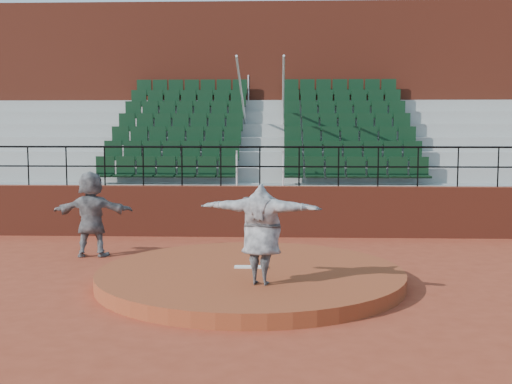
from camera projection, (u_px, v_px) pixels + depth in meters
ground at (251, 283)px, 11.55m from camera, size 90.00×90.00×0.00m
pitchers_mound at (251, 276)px, 11.54m from camera, size 5.50×5.50×0.25m
pitching_rubber at (251, 267)px, 11.67m from camera, size 0.60×0.15×0.03m
boundary_wall at (260, 211)px, 16.45m from camera, size 24.00×0.30×1.30m
wall_railing at (260, 158)px, 16.32m from camera, size 24.04×0.05×1.03m
seating_deck at (264, 171)px, 19.99m from camera, size 24.00×5.97×4.63m
press_box_facade at (267, 107)px, 23.72m from camera, size 24.00×3.00×7.10m
pitcher at (261, 234)px, 10.38m from camera, size 2.09×1.01×1.64m
fielder at (92, 214)px, 13.86m from camera, size 1.75×0.63×1.86m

